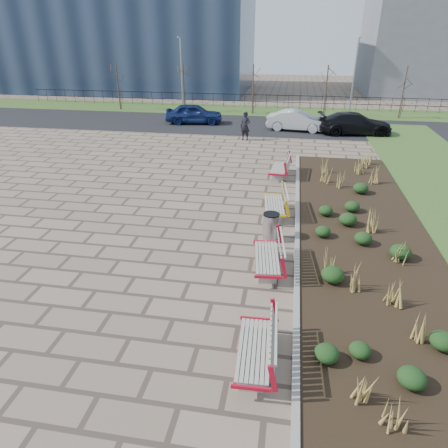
% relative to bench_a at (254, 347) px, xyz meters
% --- Properties ---
extents(ground, '(120.00, 120.00, 0.00)m').
position_rel_bench_a_xyz_m(ground, '(-3.00, 2.00, -0.50)').
color(ground, '#7C6855').
rests_on(ground, ground).
extents(planting_bed, '(4.50, 18.00, 0.10)m').
position_rel_bench_a_xyz_m(planting_bed, '(3.25, 7.00, -0.45)').
color(planting_bed, black).
rests_on(planting_bed, ground).
extents(planting_curb, '(0.16, 18.00, 0.15)m').
position_rel_bench_a_xyz_m(planting_curb, '(0.92, 7.00, -0.42)').
color(planting_curb, gray).
rests_on(planting_curb, ground).
extents(grass_verge_far, '(80.00, 5.00, 0.04)m').
position_rel_bench_a_xyz_m(grass_verge_far, '(-3.00, 30.00, -0.48)').
color(grass_verge_far, '#33511E').
rests_on(grass_verge_far, ground).
extents(road, '(80.00, 7.00, 0.02)m').
position_rel_bench_a_xyz_m(road, '(-3.00, 24.00, -0.49)').
color(road, black).
rests_on(road, ground).
extents(bench_a, '(0.98, 2.13, 1.00)m').
position_rel_bench_a_xyz_m(bench_a, '(0.00, 0.00, 0.00)').
color(bench_a, red).
rests_on(bench_a, ground).
extents(bench_b, '(1.13, 2.19, 1.00)m').
position_rel_bench_a_xyz_m(bench_b, '(0.00, 3.88, 0.00)').
color(bench_b, red).
rests_on(bench_b, ground).
extents(bench_c, '(1.12, 2.18, 1.00)m').
position_rel_bench_a_xyz_m(bench_c, '(0.00, 7.96, 0.00)').
color(bench_c, yellow).
rests_on(bench_c, ground).
extents(bench_d, '(1.07, 2.17, 1.00)m').
position_rel_bench_a_xyz_m(bench_d, '(0.00, 12.61, 0.00)').
color(bench_d, '#B00B1F').
rests_on(bench_d, ground).
extents(litter_bin, '(0.54, 0.54, 0.97)m').
position_rel_bench_a_xyz_m(litter_bin, '(-0.01, 5.86, -0.01)').
color(litter_bin, '#B2B2B7').
rests_on(litter_bin, ground).
extents(pedestrian, '(0.77, 0.62, 1.82)m').
position_rel_bench_a_xyz_m(pedestrian, '(-2.54, 19.54, 0.41)').
color(pedestrian, black).
rests_on(pedestrian, ground).
extents(car_blue, '(4.52, 2.29, 1.48)m').
position_rel_bench_a_xyz_m(car_blue, '(-7.04, 23.94, 0.26)').
color(car_blue, navy).
rests_on(car_blue, road).
extents(car_silver, '(4.41, 1.99, 1.40)m').
position_rel_bench_a_xyz_m(car_silver, '(0.81, 22.80, 0.22)').
color(car_silver, '#B4B7BC').
rests_on(car_silver, road).
extents(car_black, '(5.19, 2.56, 1.45)m').
position_rel_bench_a_xyz_m(car_black, '(4.75, 22.40, 0.25)').
color(car_black, black).
rests_on(car_black, road).
extents(tree_a, '(1.40, 1.40, 4.00)m').
position_rel_bench_a_xyz_m(tree_a, '(-15.00, 28.50, 1.54)').
color(tree_a, '#4C3D2D').
rests_on(tree_a, grass_verge_far).
extents(tree_b, '(1.40, 1.40, 4.00)m').
position_rel_bench_a_xyz_m(tree_b, '(-9.00, 28.50, 1.54)').
color(tree_b, '#4C3D2D').
rests_on(tree_b, grass_verge_far).
extents(tree_c, '(1.40, 1.40, 4.00)m').
position_rel_bench_a_xyz_m(tree_c, '(-3.00, 28.50, 1.54)').
color(tree_c, '#4C3D2D').
rests_on(tree_c, grass_verge_far).
extents(tree_d, '(1.40, 1.40, 4.00)m').
position_rel_bench_a_xyz_m(tree_d, '(3.00, 28.50, 1.54)').
color(tree_d, '#4C3D2D').
rests_on(tree_d, grass_verge_far).
extents(tree_e, '(1.40, 1.40, 4.00)m').
position_rel_bench_a_xyz_m(tree_e, '(9.00, 28.50, 1.54)').
color(tree_e, '#4C3D2D').
rests_on(tree_e, grass_verge_far).
extents(lamp_west, '(0.24, 0.60, 6.00)m').
position_rel_bench_a_xyz_m(lamp_west, '(-9.00, 28.00, 2.54)').
color(lamp_west, gray).
rests_on(lamp_west, grass_verge_far).
extents(lamp_east, '(0.24, 0.60, 6.00)m').
position_rel_bench_a_xyz_m(lamp_east, '(5.00, 28.00, 2.54)').
color(lamp_east, gray).
rests_on(lamp_east, grass_verge_far).
extents(railing_fence, '(44.00, 0.10, 1.20)m').
position_rel_bench_a_xyz_m(railing_fence, '(-3.00, 31.50, 0.14)').
color(railing_fence, black).
rests_on(railing_fence, grass_verge_far).
extents(building_glass, '(40.00, 14.00, 15.00)m').
position_rel_bench_a_xyz_m(building_glass, '(-25.00, 42.00, 7.00)').
color(building_glass, '#192338').
rests_on(building_glass, ground).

